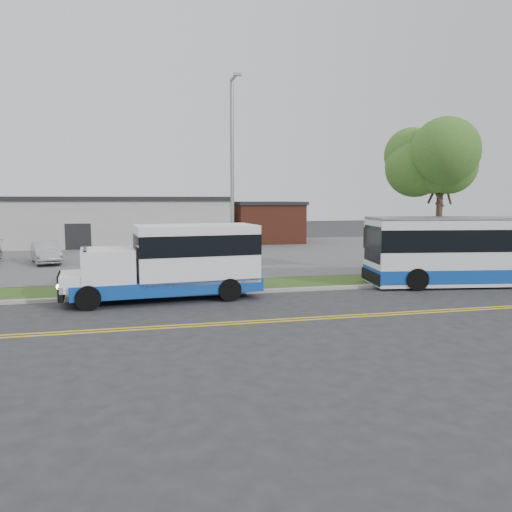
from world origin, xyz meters
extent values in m
plane|color=#28282B|center=(0.00, 0.00, 0.00)|extent=(140.00, 140.00, 0.00)
cube|color=gold|center=(0.00, -3.85, 0.01)|extent=(70.00, 0.12, 0.01)
cube|color=gold|center=(0.00, -4.15, 0.01)|extent=(70.00, 0.12, 0.01)
cube|color=#9E9B93|center=(0.00, 1.10, 0.07)|extent=(80.00, 0.30, 0.15)
cube|color=#29501A|center=(0.00, 2.90, 0.05)|extent=(80.00, 3.30, 0.10)
cube|color=#4C4C4F|center=(0.00, 17.00, 0.05)|extent=(80.00, 25.00, 0.10)
cube|color=#9E9E99|center=(-6.00, 27.00, 2.00)|extent=(25.00, 10.00, 4.00)
cube|color=black|center=(-6.00, 27.00, 4.17)|extent=(25.40, 10.40, 0.35)
cube|color=black|center=(-6.00, 22.05, 1.10)|extent=(2.00, 0.15, 2.20)
cube|color=brown|center=(10.50, 26.00, 1.80)|extent=(6.00, 7.00, 3.60)
cube|color=black|center=(10.50, 26.00, 3.75)|extent=(6.30, 7.30, 0.30)
cylinder|color=#37291E|center=(14.00, 3.00, 2.48)|extent=(0.32, 0.32, 4.76)
ellipsoid|color=#335A1F|center=(14.00, 3.00, 6.22)|extent=(5.20, 5.20, 4.42)
cylinder|color=gray|center=(3.00, 2.80, 4.85)|extent=(0.18, 0.18, 9.50)
cylinder|color=gray|center=(3.00, 2.10, 9.50)|extent=(0.12, 1.40, 0.12)
cube|color=gray|center=(3.00, 1.45, 9.45)|extent=(0.35, 0.18, 0.12)
cube|color=#0E3E9E|center=(-0.18, 0.63, 0.62)|extent=(7.81, 3.24, 0.56)
cube|color=white|center=(1.05, 0.74, 1.90)|extent=(5.14, 3.00, 2.35)
cube|color=black|center=(1.05, 0.74, 2.29)|extent=(5.16, 3.05, 0.84)
cube|color=white|center=(-2.52, 0.42, 1.51)|extent=(2.22, 2.58, 1.34)
cube|color=black|center=(-3.36, 0.34, 1.74)|extent=(0.30, 2.13, 1.01)
cube|color=white|center=(-3.75, 0.31, 0.95)|extent=(1.32, 2.39, 0.62)
cube|color=black|center=(-4.25, 0.26, 0.62)|extent=(0.37, 2.30, 0.56)
sphere|color=#FFD88C|center=(-4.23, -0.58, 0.90)|extent=(0.24, 0.24, 0.22)
sphere|color=#FFD88C|center=(-4.38, 1.10, 0.90)|extent=(0.24, 0.24, 0.22)
cylinder|color=black|center=(-3.19, -0.85, 0.47)|extent=(0.96, 0.40, 0.94)
cylinder|color=black|center=(-3.41, 1.55, 0.47)|extent=(0.96, 0.40, 0.94)
cylinder|color=black|center=(2.27, -0.36, 0.47)|extent=(0.96, 0.40, 0.94)
cylinder|color=black|center=(2.05, 2.04, 0.47)|extent=(0.96, 0.40, 0.94)
cube|color=white|center=(15.32, 0.60, 1.66)|extent=(12.06, 4.41, 3.11)
cube|color=#0E3E9E|center=(15.32, 0.60, 0.59)|extent=(12.08, 4.43, 0.64)
cube|color=black|center=(15.32, 0.60, 2.25)|extent=(12.10, 4.46, 1.02)
cube|color=black|center=(9.54, 1.47, 2.04)|extent=(0.47, 2.45, 1.71)
cube|color=black|center=(9.47, 1.48, 0.48)|extent=(0.53, 2.67, 0.54)
cube|color=gray|center=(15.32, 0.60, 3.24)|extent=(12.06, 4.41, 0.13)
cylinder|color=black|center=(11.00, -0.03, 0.51)|extent=(1.07, 0.49, 1.03)
cylinder|color=black|center=(11.37, 2.47, 0.51)|extent=(1.07, 0.49, 1.03)
imported|color=#A2A3A9|center=(-7.02, 13.44, 0.80)|extent=(2.56, 4.46, 1.39)
camera|label=1|loc=(-1.30, -20.14, 4.16)|focal=35.00mm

